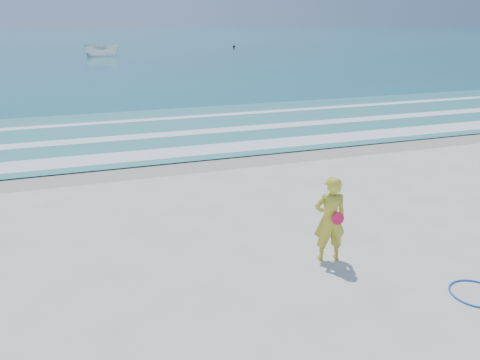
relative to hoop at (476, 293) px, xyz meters
name	(u,v)px	position (x,y,z in m)	size (l,w,h in m)	color
ground	(285,305)	(-3.52, 0.83, -0.02)	(400.00, 400.00, 0.00)	silver
wet_sand	(181,163)	(-3.52, 9.83, -0.02)	(400.00, 2.40, 0.00)	#B2A893
ocean	(90,39)	(-3.52, 105.83, 0.00)	(400.00, 190.00, 0.04)	#19727F
shallow	(158,131)	(-3.52, 14.83, 0.03)	(400.00, 10.00, 0.01)	#59B7AD
foam_near	(174,152)	(-3.52, 11.13, 0.04)	(400.00, 1.40, 0.01)	white
foam_mid	(161,135)	(-3.52, 14.03, 0.04)	(400.00, 0.90, 0.01)	white
foam_far	(150,120)	(-3.52, 17.33, 0.04)	(400.00, 0.60, 0.01)	white
hoop	(476,293)	(0.00, 0.00, 0.00)	(0.95, 0.95, 0.03)	blue
boat	(102,50)	(-3.53, 56.91, 0.87)	(1.65, 4.40, 1.70)	white
buoy	(234,47)	(17.21, 67.51, 0.22)	(0.39, 0.39, 0.39)	black
woman	(330,219)	(-1.98, 2.09, 0.92)	(0.75, 0.56, 1.87)	gold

